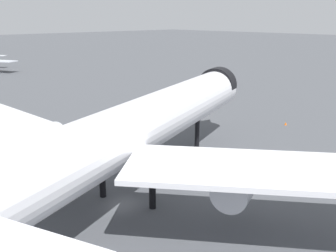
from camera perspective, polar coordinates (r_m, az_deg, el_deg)
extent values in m
plane|color=#4C4F54|center=(46.73, -6.74, -11.49)|extent=(900.00, 900.00, 0.00)
cylinder|color=white|center=(46.77, -4.37, -0.12)|extent=(59.03, 27.21, 6.57)
cone|color=white|center=(73.83, 7.54, 5.68)|extent=(9.02, 8.55, 6.44)
cylinder|color=black|center=(72.52, 7.22, 5.90)|extent=(5.08, 7.25, 6.64)
cube|color=white|center=(54.07, -22.64, -0.03)|extent=(10.79, 27.61, 0.53)
cylinder|color=#B7BAC1|center=(53.29, -18.89, -2.31)|extent=(9.20, 6.34, 3.61)
cube|color=white|center=(37.20, 15.06, -6.24)|extent=(24.49, 27.37, 0.53)
cylinder|color=#B7BAC1|center=(39.97, 10.62, -7.74)|extent=(9.20, 6.34, 3.61)
cylinder|color=black|center=(65.20, 4.30, -0.93)|extent=(0.79, 0.79, 5.26)
cylinder|color=black|center=(48.13, -9.63, -7.31)|extent=(0.79, 0.79, 5.26)
cylinder|color=black|center=(44.75, -2.31, -8.93)|extent=(0.79, 0.79, 5.26)
cube|color=black|center=(87.06, 4.20, 1.98)|extent=(5.92, 3.73, 0.35)
cube|color=silver|center=(85.39, 3.72, 2.39)|extent=(2.75, 2.82, 1.60)
cube|color=#1E2D38|center=(84.45, 3.43, 2.47)|extent=(0.61, 1.88, 0.80)
cube|color=silver|center=(87.63, 4.50, 2.92)|extent=(3.81, 3.12, 2.20)
cylinder|color=black|center=(84.93, 4.32, 1.51)|extent=(0.94, 0.52, 0.90)
cylinder|color=black|center=(85.92, 2.94, 1.70)|extent=(0.94, 0.52, 0.90)
cylinder|color=black|center=(88.31, 5.41, 2.04)|extent=(0.94, 0.52, 0.90)
cylinder|color=black|center=(89.27, 4.07, 2.22)|extent=(0.94, 0.52, 0.90)
cone|color=#F2600C|center=(82.57, 16.87, 0.34)|extent=(0.50, 0.50, 0.63)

